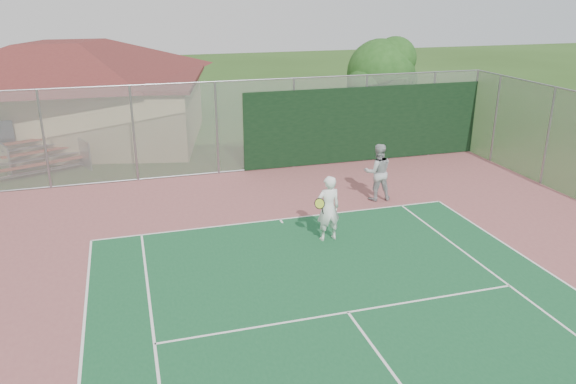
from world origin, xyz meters
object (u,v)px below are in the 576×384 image
at_px(clubhouse, 66,83).
at_px(player_grey_back, 378,173).
at_px(tree, 382,76).
at_px(player_white_front, 328,209).
at_px(bleachers, 43,154).

distance_m(clubhouse, player_grey_back, 15.14).
xyz_separation_m(tree, player_white_front, (-5.67, -8.77, -2.22)).
bearing_deg(tree, player_grey_back, -115.65).
xyz_separation_m(clubhouse, tree, (13.19, -4.83, 0.44)).
bearing_deg(player_white_front, tree, -126.03).
relative_size(clubhouse, tree, 2.89).
distance_m(clubhouse, bleachers, 4.75).
distance_m(tree, player_white_front, 10.68).
bearing_deg(clubhouse, player_white_front, -48.64).
xyz_separation_m(tree, player_grey_back, (-2.98, -6.21, -2.21)).
relative_size(bleachers, tree, 0.75).
xyz_separation_m(clubhouse, player_white_front, (7.53, -13.60, -1.78)).
distance_m(tree, player_grey_back, 7.23).
height_order(clubhouse, player_grey_back, clubhouse).
height_order(bleachers, tree, tree).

